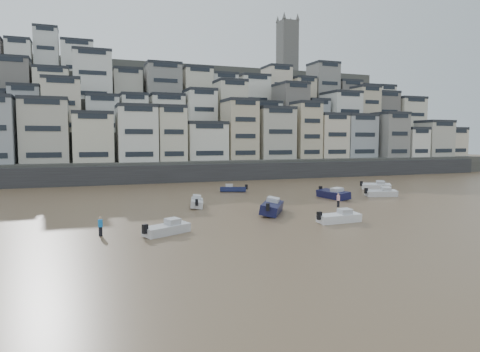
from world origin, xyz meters
name	(u,v)px	position (x,y,z in m)	size (l,w,h in m)	color
ground	(364,294)	(0.00, 0.00, 0.00)	(400.00, 400.00, 0.00)	brown
harbor_wall	(209,173)	(10.00, 65.00, 1.75)	(140.00, 3.00, 3.50)	#38383A
hillside	(186,124)	(14.73, 104.84, 13.01)	(141.04, 66.00, 50.00)	#4C4C47
boat_f	(197,201)	(-0.90, 32.92, 0.69)	(5.08, 1.66, 1.38)	silver
boat_d	(381,192)	(27.39, 32.92, 0.69)	(5.06, 1.66, 1.38)	silver
boat_j	(167,227)	(-7.38, 18.55, 0.67)	(4.88, 1.60, 1.33)	silver
boat_g	(376,185)	(32.54, 40.75, 0.71)	(5.18, 1.70, 1.41)	white
boat_h	(233,188)	(8.60, 46.12, 0.63)	(4.59, 1.50, 1.25)	#141B41
boat_c	(272,206)	(5.95, 25.15, 0.90)	(6.60, 2.16, 1.80)	#121439
boat_e	(333,193)	(19.48, 33.62, 0.84)	(6.18, 2.02, 1.69)	#13143B
boat_a	(339,216)	(10.16, 17.90, 0.69)	(5.07, 1.66, 1.38)	white
person_blue	(100,226)	(-12.97, 19.86, 0.87)	(0.44, 0.44, 1.74)	blue
person_pink	(338,200)	(15.73, 26.57, 0.87)	(0.44, 0.44, 1.74)	#F3ACB7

